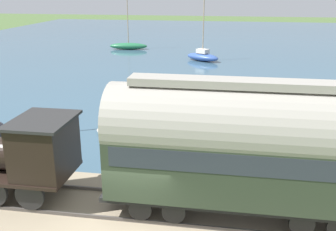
% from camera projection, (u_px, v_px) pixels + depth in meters
% --- Properties ---
extents(harbor_water, '(80.00, 80.00, 0.01)m').
position_uv_depth(harbor_water, '(212.00, 46.00, 53.60)').
color(harbor_water, '#38566B').
rests_on(harbor_water, ground).
extents(rail_embankment, '(4.50, 56.00, 0.68)m').
position_uv_depth(rail_embankment, '(141.00, 214.00, 13.67)').
color(rail_embankment, gray).
rests_on(rail_embankment, ground).
extents(steam_locomotive, '(2.38, 5.45, 3.05)m').
position_uv_depth(steam_locomotive, '(16.00, 152.00, 13.71)').
color(steam_locomotive, black).
rests_on(steam_locomotive, rail_embankment).
extents(passenger_coach, '(2.51, 8.66, 4.53)m').
position_uv_depth(passenger_coach, '(240.00, 145.00, 12.26)').
color(passenger_coach, black).
rests_on(passenger_coach, rail_embankment).
extents(sailboat_green, '(1.84, 4.96, 9.30)m').
position_uv_depth(sailboat_green, '(128.00, 45.00, 50.82)').
color(sailboat_green, '#236B42').
rests_on(sailboat_green, harbor_water).
extents(sailboat_blue, '(3.39, 4.21, 7.61)m').
position_uv_depth(sailboat_blue, '(203.00, 56.00, 42.97)').
color(sailboat_blue, '#335199').
rests_on(sailboat_blue, harbor_water).
extents(rowboat_off_pier, '(2.02, 2.04, 0.39)m').
position_uv_depth(rowboat_off_pier, '(160.00, 136.00, 20.96)').
color(rowboat_off_pier, '#B7B2A3').
rests_on(rowboat_off_pier, harbor_water).
extents(rowboat_near_shore, '(2.02, 2.34, 0.30)m').
position_uv_depth(rowboat_near_shore, '(111.00, 132.00, 21.64)').
color(rowboat_near_shore, '#B7B2A3').
rests_on(rowboat_near_shore, harbor_water).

